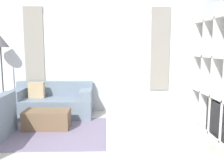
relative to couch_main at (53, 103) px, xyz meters
name	(u,v)px	position (x,y,z in m)	size (l,w,h in m)	color
wall_back	(98,53)	(0.98, 0.47, 1.07)	(5.85, 0.11, 2.70)	silver
area_rug	(27,132)	(-0.23, -1.11, -0.28)	(2.78, 1.70, 0.01)	slate
couch_main	(53,103)	(0.00, 0.00, 0.00)	(1.71, 0.85, 0.74)	slate
ottoman	(47,119)	(0.08, -0.90, -0.11)	(0.82, 0.46, 0.35)	brown
floor_lamp	(0,46)	(-1.12, 0.16, 1.25)	(0.37, 0.37, 1.76)	black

